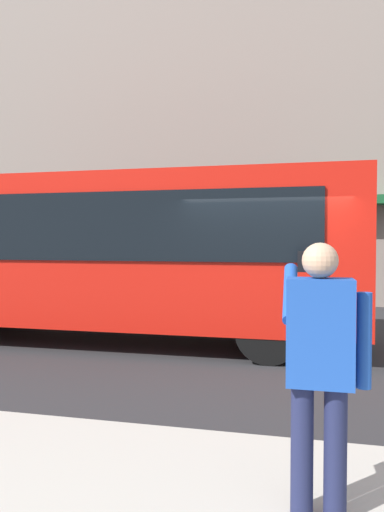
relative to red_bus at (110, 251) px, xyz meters
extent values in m
plane|color=#2B2B2D|center=(-2.98, 0.59, -1.68)|extent=(60.00, 60.00, 0.00)
cube|color=gray|center=(-2.98, -6.21, 4.32)|extent=(28.00, 0.80, 12.00)
cube|color=red|center=(-0.02, -0.01, 0.02)|extent=(9.00, 2.50, 2.60)
cube|color=black|center=(-0.02, 1.25, 0.42)|extent=(7.60, 0.06, 1.10)
cylinder|color=black|center=(2.98, -1.11, -1.18)|extent=(1.00, 0.28, 1.00)
cylinder|color=black|center=(-3.02, -1.11, -1.18)|extent=(1.00, 0.28, 1.00)
cylinder|color=black|center=(-3.02, 1.09, -1.18)|extent=(1.00, 0.28, 1.00)
cylinder|color=#1E2347|center=(-3.68, 5.22, -1.12)|extent=(0.14, 0.14, 0.82)
cylinder|color=#1E2347|center=(-3.48, 5.22, -1.12)|extent=(0.14, 0.14, 0.82)
cube|color=#1E4CAD|center=(-3.58, 5.22, -0.38)|extent=(0.40, 0.24, 0.66)
sphere|color=#D8A884|center=(-3.58, 5.22, 0.06)|extent=(0.22, 0.22, 0.22)
cylinder|color=#1E4CAD|center=(-3.84, 5.22, -0.42)|extent=(0.09, 0.09, 0.58)
cylinder|color=#1E4CAD|center=(-3.40, 5.06, -0.16)|extent=(0.09, 0.48, 0.37)
cube|color=black|center=(-3.48, 4.92, 0.04)|extent=(0.07, 0.01, 0.14)
camera|label=1|loc=(-3.45, 8.17, 0.17)|focal=32.61mm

